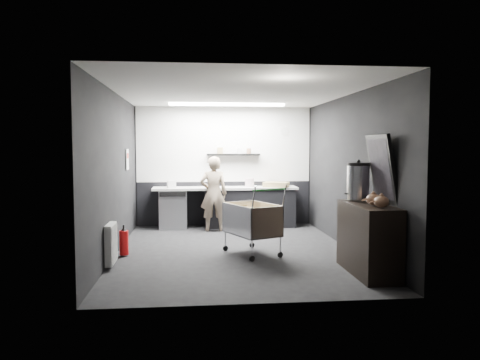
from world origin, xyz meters
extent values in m
plane|color=black|center=(0.00, 0.00, 0.00)|extent=(5.50, 5.50, 0.00)
plane|color=white|center=(0.00, 0.00, 2.70)|extent=(5.50, 5.50, 0.00)
plane|color=black|center=(0.00, 2.75, 1.35)|extent=(5.50, 0.00, 5.50)
plane|color=black|center=(0.00, -2.75, 1.35)|extent=(5.50, 0.00, 5.50)
plane|color=black|center=(-2.00, 0.00, 1.35)|extent=(0.00, 5.50, 5.50)
plane|color=black|center=(2.00, 0.00, 1.35)|extent=(0.00, 5.50, 5.50)
cube|color=silver|center=(0.00, 2.73, 1.85)|extent=(3.95, 0.02, 1.70)
cube|color=black|center=(0.00, 2.73, 0.50)|extent=(3.95, 0.02, 1.00)
cube|color=black|center=(0.20, 2.62, 1.62)|extent=(1.20, 0.22, 0.04)
cylinder|color=silver|center=(1.40, 2.72, 2.15)|extent=(0.20, 0.03, 0.20)
cube|color=silver|center=(-1.98, 1.30, 1.55)|extent=(0.02, 0.30, 0.40)
cube|color=red|center=(-1.98, 1.30, 1.62)|extent=(0.02, 0.22, 0.10)
cube|color=silver|center=(-1.94, -0.90, 0.35)|extent=(0.10, 0.50, 0.60)
cube|color=white|center=(0.00, 1.85, 2.67)|extent=(2.40, 0.20, 0.04)
cube|color=black|center=(0.55, 2.42, 0.42)|extent=(2.00, 0.56, 0.85)
cube|color=silver|center=(0.00, 2.42, 0.88)|extent=(3.20, 0.60, 0.05)
cube|color=#9EA0A5|center=(-1.15, 2.42, 0.42)|extent=(0.60, 0.58, 0.85)
cube|color=black|center=(-1.15, 2.12, 0.78)|extent=(0.56, 0.02, 0.10)
imported|color=beige|center=(-0.28, 1.97, 0.80)|extent=(0.58, 0.39, 1.59)
cube|color=silver|center=(0.26, -0.27, 0.35)|extent=(0.96, 1.13, 0.02)
cube|color=silver|center=(-0.04, -0.27, 0.59)|extent=(0.41, 0.88, 0.51)
cube|color=silver|center=(0.56, -0.27, 0.59)|extent=(0.41, 0.88, 0.51)
cube|color=silver|center=(0.26, -0.74, 0.59)|extent=(0.57, 0.27, 0.51)
cube|color=silver|center=(0.26, 0.20, 0.59)|extent=(0.57, 0.27, 0.51)
cylinder|color=silver|center=(-0.01, -0.71, 0.19)|extent=(0.02, 0.02, 0.34)
cylinder|color=silver|center=(0.53, -0.71, 0.19)|extent=(0.02, 0.02, 0.34)
cylinder|color=silver|center=(-0.01, 0.17, 0.19)|extent=(0.02, 0.02, 0.34)
cylinder|color=silver|center=(0.53, 0.17, 0.19)|extent=(0.02, 0.02, 0.34)
cylinder|color=#258731|center=(0.26, -0.80, 1.12)|extent=(0.58, 0.28, 0.03)
cube|color=olive|center=(0.12, -0.16, 0.57)|extent=(0.38, 0.42, 0.43)
cube|color=olive|center=(0.42, -0.41, 0.55)|extent=(0.35, 0.39, 0.38)
cylinder|color=black|center=(-0.01, -0.71, 0.04)|extent=(0.09, 0.06, 0.09)
cylinder|color=black|center=(-0.01, 0.17, 0.04)|extent=(0.09, 0.06, 0.09)
cylinder|color=black|center=(0.53, -0.71, 0.04)|extent=(0.09, 0.06, 0.09)
cylinder|color=black|center=(0.53, 0.17, 0.04)|extent=(0.09, 0.06, 0.09)
cube|color=black|center=(1.73, -1.64, 0.49)|extent=(0.49, 1.31, 0.99)
cylinder|color=silver|center=(1.73, -1.20, 1.26)|extent=(0.33, 0.33, 0.50)
cylinder|color=black|center=(1.73, -1.20, 1.53)|extent=(0.33, 0.33, 0.04)
sphere|color=black|center=(1.73, -1.20, 1.58)|extent=(0.05, 0.05, 0.05)
ellipsoid|color=brown|center=(1.73, -1.80, 1.07)|extent=(0.20, 0.20, 0.16)
ellipsoid|color=brown|center=(1.73, -2.08, 1.07)|extent=(0.20, 0.20, 0.16)
cube|color=black|center=(1.94, -1.58, 1.48)|extent=(0.22, 0.77, 0.98)
cube|color=black|center=(1.92, -1.58, 1.48)|extent=(0.16, 0.66, 0.84)
cylinder|color=red|center=(-1.85, -0.20, 0.22)|extent=(0.15, 0.15, 0.40)
cone|color=black|center=(-1.85, -0.20, 0.45)|extent=(0.10, 0.10, 0.06)
cylinder|color=black|center=(-1.85, -0.20, 0.48)|extent=(0.03, 0.03, 0.06)
cube|color=#917E4D|center=(1.14, 2.37, 0.95)|extent=(0.65, 0.57, 0.11)
cylinder|color=beige|center=(0.54, 2.42, 1.00)|extent=(0.20, 0.20, 0.20)
cube|color=silver|center=(-1.18, 2.37, 0.98)|extent=(0.20, 0.17, 0.15)
camera|label=1|loc=(-0.72, -7.93, 1.78)|focal=35.00mm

